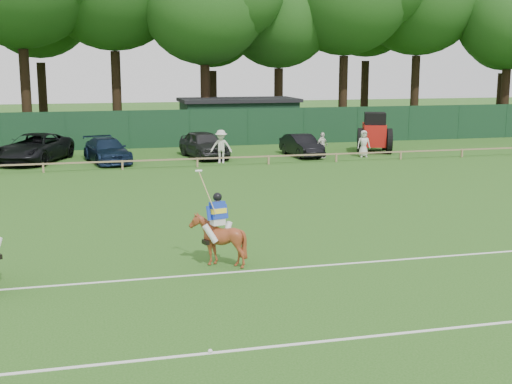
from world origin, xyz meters
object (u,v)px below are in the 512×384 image
object	(u,v)px
estate_black	(302,145)
polo_ball	(210,351)
tractor	(374,133)
horse_chestnut	(218,240)
suv_black	(34,148)
spectator_right	(364,144)
utility_shed	(239,119)
hatch_grey	(204,144)
sedan_navy	(107,150)
spectator_left	(221,147)
spectator_mid	(322,145)

from	to	relation	value
estate_black	polo_ball	bearing A→B (deg)	-116.96
polo_ball	tractor	bearing A→B (deg)	60.50
horse_chestnut	suv_black	bearing A→B (deg)	-90.31
spectator_right	utility_shed	size ratio (longest dim) A/B	0.19
horse_chestnut	estate_black	distance (m)	22.90
suv_black	hatch_grey	bearing A→B (deg)	18.57
sedan_navy	polo_ball	xyz separation A→B (m)	(0.98, -26.86, -0.64)
sedan_navy	utility_shed	distance (m)	13.34
spectator_left	tractor	size ratio (longest dim) A/B	0.53
spectator_right	horse_chestnut	bearing A→B (deg)	-115.04
sedan_navy	hatch_grey	distance (m)	5.68
spectator_right	tractor	bearing A→B (deg)	58.98
estate_black	spectator_mid	world-z (taller)	spectator_mid
spectator_mid	utility_shed	size ratio (longest dim) A/B	0.18
hatch_grey	polo_ball	xyz separation A→B (m)	(-4.66, -27.50, -0.75)
spectator_left	suv_black	bearing A→B (deg)	179.71
spectator_mid	tractor	bearing A→B (deg)	-3.92
estate_black	tractor	world-z (taller)	tractor
sedan_navy	tractor	distance (m)	16.47
spectator_left	spectator_mid	distance (m)	6.23
horse_chestnut	estate_black	bearing A→B (deg)	-129.71
estate_black	spectator_mid	xyz separation A→B (m)	(0.94, -1.01, 0.10)
spectator_mid	utility_shed	bearing A→B (deg)	78.95
utility_shed	tractor	xyz separation A→B (m)	(6.78, -8.65, -0.35)
suv_black	spectator_right	bearing A→B (deg)	13.99
sedan_navy	horse_chestnut	bearing A→B (deg)	-96.19
sedan_navy	spectator_right	bearing A→B (deg)	-17.51
suv_black	spectator_left	bearing A→B (deg)	5.81
polo_ball	utility_shed	size ratio (longest dim) A/B	0.01
suv_black	tractor	xyz separation A→B (m)	(20.44, -0.65, 0.38)
utility_shed	spectator_right	bearing A→B (deg)	-63.24
hatch_grey	spectator_left	size ratio (longest dim) A/B	2.51
spectator_left	utility_shed	size ratio (longest dim) A/B	0.22
horse_chestnut	suv_black	size ratio (longest dim) A/B	0.25
utility_shed	hatch_grey	bearing A→B (deg)	-115.35
hatch_grey	estate_black	xyz separation A→B (m)	(5.83, -0.78, -0.14)
suv_black	hatch_grey	world-z (taller)	suv_black
horse_chestnut	polo_ball	size ratio (longest dim) A/B	16.33
estate_black	hatch_grey	bearing A→B (deg)	166.82
spectator_left	utility_shed	bearing A→B (deg)	87.77
estate_black	spectator_right	size ratio (longest dim) A/B	2.49
suv_black	sedan_navy	bearing A→B (deg)	5.56
tractor	spectator_left	bearing A→B (deg)	-147.56
spectator_left	polo_ball	size ratio (longest dim) A/B	20.73
spectator_right	polo_ball	world-z (taller)	spectator_right
sedan_navy	tractor	size ratio (longest dim) A/B	1.36
spectator_left	polo_ball	world-z (taller)	spectator_left
spectator_right	tractor	world-z (taller)	tractor
horse_chestnut	tractor	size ratio (longest dim) A/B	0.42
horse_chestnut	utility_shed	xyz separation A→B (m)	(7.41, 30.25, 0.80)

